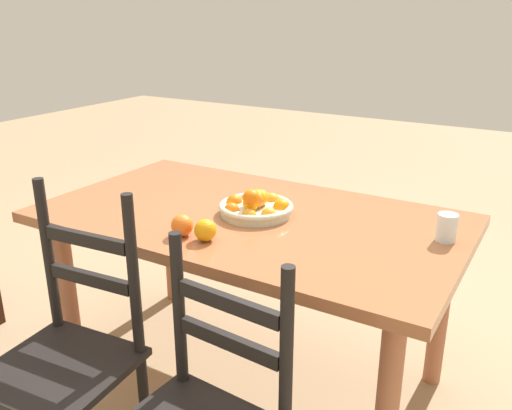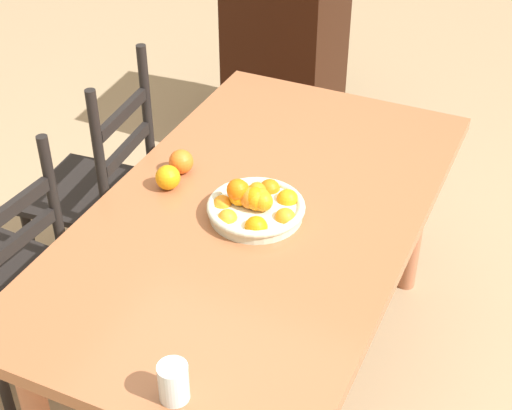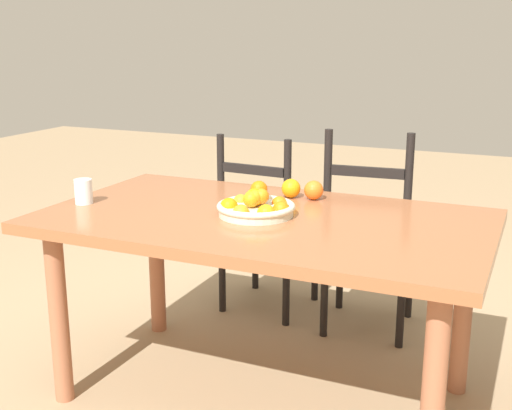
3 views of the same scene
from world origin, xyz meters
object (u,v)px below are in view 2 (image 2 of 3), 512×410
object	(u,v)px
cabinet	(288,53)
fruit_bowl	(256,206)
chair_near_window	(100,192)
drinking_glass	(174,382)
dining_table	(258,234)
orange_loose_0	(181,162)
orange_loose_1	(168,177)

from	to	relation	value
cabinet	fruit_bowl	xyz separation A→B (m)	(-1.61, -0.56, 0.30)
chair_near_window	fruit_bowl	size ratio (longest dim) A/B	3.38
cabinet	drinking_glass	world-z (taller)	cabinet
dining_table	orange_loose_0	xyz separation A→B (m)	(0.09, 0.31, 0.13)
orange_loose_1	drinking_glass	bearing A→B (deg)	-149.32
dining_table	orange_loose_0	bearing A→B (deg)	74.10
fruit_bowl	drinking_glass	size ratio (longest dim) A/B	2.97
cabinet	orange_loose_0	world-z (taller)	cabinet
dining_table	cabinet	xyz separation A→B (m)	(1.58, 0.55, -0.17)
chair_near_window	orange_loose_0	distance (m)	0.57
chair_near_window	orange_loose_0	xyz separation A→B (m)	(-0.13, -0.44, 0.33)
fruit_bowl	orange_loose_1	xyz separation A→B (m)	(0.02, 0.31, 0.00)
chair_near_window	dining_table	bearing A→B (deg)	68.89
drinking_glass	chair_near_window	bearing A→B (deg)	42.81
cabinet	orange_loose_0	xyz separation A→B (m)	(-1.50, -0.24, 0.30)
drinking_glass	dining_table	bearing A→B (deg)	9.54
chair_near_window	fruit_bowl	distance (m)	0.86
dining_table	fruit_bowl	xyz separation A→B (m)	(-0.03, -0.00, 0.13)
cabinet	orange_loose_1	bearing A→B (deg)	-175.42
orange_loose_1	dining_table	bearing A→B (deg)	-88.48
fruit_bowl	chair_near_window	bearing A→B (deg)	71.95
drinking_glass	fruit_bowl	bearing A→B (deg)	9.56
cabinet	orange_loose_1	size ratio (longest dim) A/B	12.27
chair_near_window	orange_loose_1	world-z (taller)	chair_near_window
dining_table	fruit_bowl	distance (m)	0.13
chair_near_window	cabinet	xyz separation A→B (m)	(1.36, -0.20, 0.03)
chair_near_window	orange_loose_0	world-z (taller)	chair_near_window
cabinet	drinking_glass	distance (m)	2.43
orange_loose_0	drinking_glass	world-z (taller)	drinking_glass
dining_table	orange_loose_1	world-z (taller)	orange_loose_1
chair_near_window	drinking_glass	bearing A→B (deg)	37.87
cabinet	orange_loose_0	distance (m)	1.54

